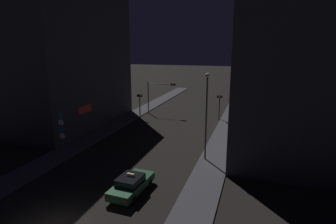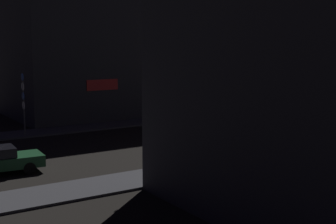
# 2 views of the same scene
# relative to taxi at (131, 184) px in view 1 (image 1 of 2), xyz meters

# --- Properties ---
(sidewalk_left) EXTENTS (2.84, 60.99, 0.12)m
(sidewalk_left) POSITION_rel_taxi_xyz_m (-10.07, 23.09, -0.67)
(sidewalk_left) COLOR #424247
(sidewalk_left) RESTS_ON ground_plane
(sidewalk_right) EXTENTS (2.84, 60.99, 0.12)m
(sidewalk_right) POSITION_rel_taxi_xyz_m (4.96, 23.09, -0.67)
(sidewalk_right) COLOR #424247
(sidewalk_right) RESTS_ON ground_plane
(building_facade_left) EXTENTS (11.77, 19.24, 18.12)m
(building_facade_left) POSITION_rel_taxi_xyz_m (-17.33, 15.25, 8.32)
(building_facade_left) COLOR #333338
(building_facade_left) RESTS_ON ground_plane
(building_facade_right) EXTENTS (11.25, 24.65, 14.06)m
(building_facade_right) POSITION_rel_taxi_xyz_m (11.96, 17.29, 6.30)
(building_facade_right) COLOR #333338
(building_facade_right) RESTS_ON ground_plane
(taxi) EXTENTS (2.09, 4.56, 1.62)m
(taxi) POSITION_rel_taxi_xyz_m (0.00, 0.00, 0.00)
(taxi) COLOR #1E512D
(taxi) RESTS_ON ground_plane
(traffic_light_overhead) EXTENTS (4.69, 0.42, 5.16)m
(traffic_light_overhead) POSITION_rel_taxi_xyz_m (-6.58, 24.66, 3.03)
(traffic_light_overhead) COLOR #47474C
(traffic_light_overhead) RESTS_ON ground_plane
(traffic_light_left_kerb) EXTENTS (0.80, 0.42, 3.72)m
(traffic_light_left_kerb) POSITION_rel_taxi_xyz_m (-8.40, 21.14, 1.93)
(traffic_light_left_kerb) COLOR #47474C
(traffic_light_left_kerb) RESTS_ON ground_plane
(traffic_light_right_kerb) EXTENTS (0.80, 0.42, 3.74)m
(traffic_light_right_kerb) POSITION_rel_taxi_xyz_m (3.29, 23.86, 1.95)
(traffic_light_right_kerb) COLOR #47474C
(traffic_light_right_kerb) RESTS_ON ground_plane
(sign_pole_left) EXTENTS (0.57, 0.10, 4.47)m
(sign_pole_left) POSITION_rel_taxi_xyz_m (-9.18, 4.13, 2.02)
(sign_pole_left) COLOR #47474C
(sign_pole_left) RESTS_ON sidewalk_left
(street_lamp_near_block) EXTENTS (0.42, 0.42, 8.27)m
(street_lamp_near_block) POSITION_rel_taxi_xyz_m (4.09, 7.92, 4.44)
(street_lamp_near_block) COLOR #47474C
(street_lamp_near_block) RESTS_ON sidewalk_right
(street_lamp_far_block) EXTENTS (0.53, 0.53, 6.59)m
(street_lamp_far_block) POSITION_rel_taxi_xyz_m (4.71, 26.54, 4.03)
(street_lamp_far_block) COLOR #47474C
(street_lamp_far_block) RESTS_ON sidewalk_right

